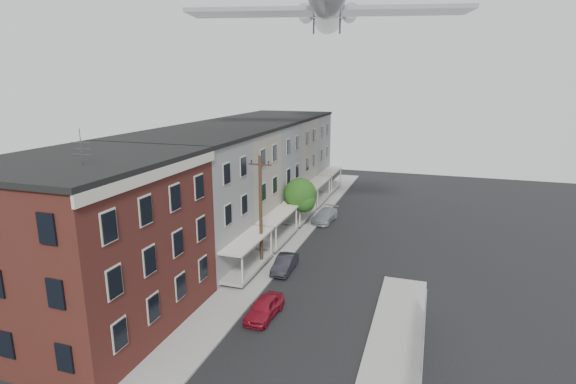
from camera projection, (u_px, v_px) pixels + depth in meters
name	position (u px, v px, depth m)	size (l,w,h in m)	color
sidewalk_left	(286.00, 242.00, 41.25)	(3.00, 62.00, 0.12)	gray
curb_left	(302.00, 243.00, 40.81)	(0.15, 62.00, 0.14)	gray
corner_building	(90.00, 244.00, 26.31)	(10.31, 12.30, 12.15)	black
row_house_a	(178.00, 203.00, 35.06)	(11.98, 7.00, 10.30)	slate
row_house_b	(218.00, 184.00, 41.52)	(11.98, 7.00, 10.30)	#6C6356
row_house_c	(248.00, 170.00, 47.97)	(11.98, 7.00, 10.30)	slate
row_house_d	(271.00, 160.00, 54.43)	(11.98, 7.00, 10.30)	#6C6356
row_house_e	(289.00, 151.00, 60.88)	(11.98, 7.00, 10.30)	slate
utility_pole	(261.00, 211.00, 34.64)	(1.80, 0.26, 9.00)	black
street_tree	(301.00, 196.00, 43.98)	(3.22, 3.20, 5.20)	black
car_near	(264.00, 308.00, 28.09)	(1.51, 3.75, 1.28)	maroon
car_mid	(285.00, 264.00, 34.87)	(1.30, 3.72, 1.23)	black
car_far	(325.00, 216.00, 47.16)	(1.84, 4.52, 1.31)	gray
airplane	(327.00, 3.00, 36.79)	(22.23, 25.41, 7.31)	silver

